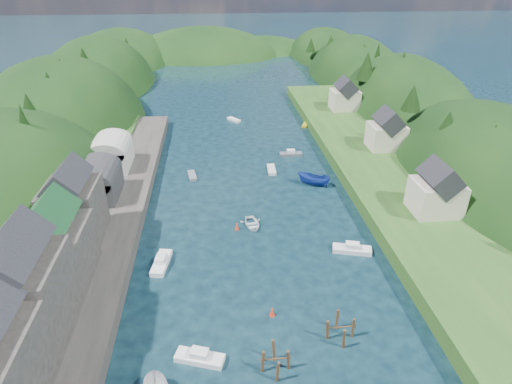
{
  "coord_description": "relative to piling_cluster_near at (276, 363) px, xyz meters",
  "views": [
    {
      "loc": [
        -6.01,
        -32.15,
        36.36
      ],
      "look_at": [
        0.0,
        28.0,
        4.0
      ],
      "focal_mm": 30.0,
      "sensor_mm": 36.0,
      "label": 1
    }
  ],
  "objects": [
    {
      "name": "piling_cluster_near",
      "position": [
        0.0,
        0.0,
        0.0
      ],
      "size": [
        3.12,
        2.92,
        3.33
      ],
      "color": "#382314",
      "rests_on": "ground"
    },
    {
      "name": "channel_buoy_far",
      "position": [
        -2.33,
        26.38,
        -0.62
      ],
      "size": [
        0.7,
        0.7,
        1.1
      ],
      "color": "red",
      "rests_on": "ground"
    },
    {
      "name": "terrace_right",
      "position": [
        26.11,
        42.85,
        0.1
      ],
      "size": [
        16.0,
        120.0,
        2.4
      ],
      "primitive_type": "cube",
      "color": "#234719",
      "rests_on": "ground"
    },
    {
      "name": "piling_cluster_far",
      "position": [
        7.6,
        3.49,
        -0.0
      ],
      "size": [
        3.38,
        3.14,
        3.31
      ],
      "color": "#382314",
      "rests_on": "ground"
    },
    {
      "name": "hillside_right",
      "position": [
        46.11,
        77.85,
        -8.51
      ],
      "size": [
        36.0,
        245.56,
        48.0
      ],
      "color": "black",
      "rests_on": "ground"
    },
    {
      "name": "quayside_buildings",
      "position": [
        -24.89,
        9.24,
        5.99
      ],
      "size": [
        8.0,
        35.84,
        12.9
      ],
      "color": "#2D2B28",
      "rests_on": "quay_left"
    },
    {
      "name": "hillside_left",
      "position": [
        -43.89,
        77.85,
        -9.13
      ],
      "size": [
        44.0,
        245.56,
        52.0
      ],
      "color": "black",
      "rests_on": "ground"
    },
    {
      "name": "terrace_left_grass",
      "position": [
        -29.89,
        22.85,
        0.15
      ],
      "size": [
        12.0,
        110.0,
        2.5
      ],
      "primitive_type": "cube",
      "color": "#234719",
      "rests_on": "ground"
    },
    {
      "name": "boat_sheds",
      "position": [
        -24.89,
        41.85,
        4.18
      ],
      "size": [
        7.0,
        21.0,
        7.5
      ],
      "color": "#2D2D30",
      "rests_on": "quay_left"
    },
    {
      "name": "hill_trees",
      "position": [
        1.23,
        68.72,
        9.98
      ],
      "size": [
        92.44,
        150.4,
        11.83
      ],
      "color": "black",
      "rests_on": "ground"
    },
    {
      "name": "ground",
      "position": [
        1.11,
        52.85,
        -1.1
      ],
      "size": [
        600.0,
        600.0,
        0.0
      ],
      "primitive_type": "plane",
      "color": "black",
      "rests_on": "ground"
    },
    {
      "name": "quay_left",
      "position": [
        -22.89,
        22.85,
        -0.1
      ],
      "size": [
        12.0,
        110.0,
        2.0
      ],
      "primitive_type": "cube",
      "color": "#2D2B28",
      "rests_on": "ground"
    },
    {
      "name": "moored_boats",
      "position": [
        1.74,
        18.87,
        -0.34
      ],
      "size": [
        33.73,
        94.94,
        2.44
      ],
      "color": "silver",
      "rests_on": "ground"
    },
    {
      "name": "right_bank_cottages",
      "position": [
        29.11,
        51.18,
        4.75
      ],
      "size": [
        9.0,
        59.24,
        8.41
      ],
      "color": "beige",
      "rests_on": "terrace_right"
    },
    {
      "name": "channel_buoy_near",
      "position": [
        0.67,
        7.61,
        -0.62
      ],
      "size": [
        0.7,
        0.7,
        1.1
      ],
      "color": "red",
      "rests_on": "ground"
    },
    {
      "name": "far_hills",
      "position": [
        2.32,
        176.85,
        -11.9
      ],
      "size": [
        103.0,
        68.0,
        44.0
      ],
      "color": "black",
      "rests_on": "ground"
    }
  ]
}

